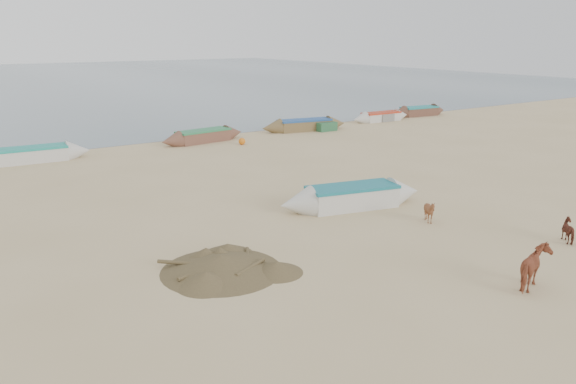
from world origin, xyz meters
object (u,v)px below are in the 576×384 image
object	(u,v)px
calf_right	(571,231)
cow_adult	(535,268)
calf_front	(430,211)
near_canoe	(352,197)

from	to	relation	value
calf_right	cow_adult	bearing A→B (deg)	120.18
calf_right	calf_front	bearing A→B (deg)	42.34
calf_front	calf_right	distance (m)	4.78
cow_adult	calf_front	bearing A→B (deg)	-41.55
calf_front	calf_right	xyz separation A→B (m)	(2.45, -4.10, -0.04)
cow_adult	calf_front	distance (m)	5.90
calf_front	near_canoe	bearing A→B (deg)	-176.46
near_canoe	calf_right	bearing A→B (deg)	-50.70
calf_right	near_canoe	world-z (taller)	near_canoe
calf_front	calf_right	size ratio (longest dim) A/B	1.11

